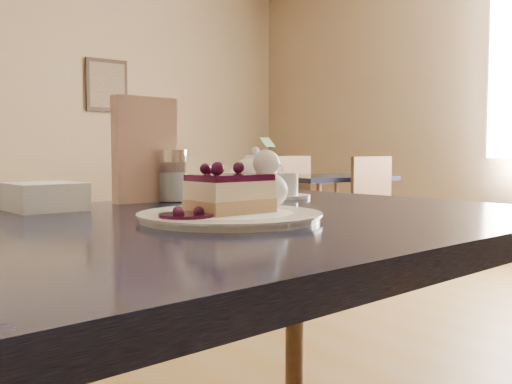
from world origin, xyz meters
TOP-DOWN VIEW (x-y plane):
  - main_table at (-0.07, -0.03)m, footprint 1.32×0.94m
  - dessert_plate at (-0.07, -0.08)m, footprint 0.29×0.29m
  - cheesecake_slice at (-0.07, -0.08)m, footprint 0.13×0.10m
  - whipped_cream at (0.02, -0.06)m, footprint 0.08×0.08m
  - berry_sauce at (-0.16, -0.09)m, footprint 0.08×0.08m
  - tea_set at (0.29, 0.31)m, footprint 0.17×0.24m
  - menu_card at (-0.03, 0.31)m, footprint 0.15×0.04m
  - sugar_shaker at (0.02, 0.27)m, footprint 0.06×0.06m
  - napkin_stack at (-0.26, 0.26)m, footprint 0.14×0.14m
  - bg_table_far_right at (2.79, 2.64)m, footprint 1.00×1.69m

SIDE VIEW (x-z plane):
  - bg_table_far_right at x=2.79m, z-range -0.50..0.63m
  - main_table at x=-0.07m, z-range 0.31..1.10m
  - dessert_plate at x=-0.07m, z-range 0.79..0.80m
  - berry_sauce at x=-0.16m, z-range 0.80..0.80m
  - napkin_stack at x=-0.26m, z-range 0.79..0.84m
  - cheesecake_slice at x=-0.07m, z-range 0.80..0.86m
  - whipped_cream at x=0.02m, z-range 0.80..0.86m
  - tea_set at x=0.29m, z-range 0.78..0.89m
  - sugar_shaker at x=0.02m, z-range 0.79..0.90m
  - menu_card at x=-0.03m, z-range 0.79..1.02m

